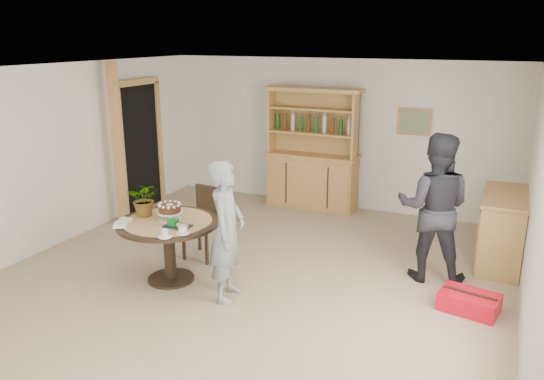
{
  "coord_description": "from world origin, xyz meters",
  "views": [
    {
      "loc": [
        2.68,
        -5.01,
        2.86
      ],
      "look_at": [
        0.13,
        0.62,
        1.05
      ],
      "focal_mm": 35.0,
      "sensor_mm": 36.0,
      "label": 1
    }
  ],
  "objects_px": {
    "dining_table": "(169,233)",
    "teen_boy": "(227,231)",
    "red_suitcase": "(469,302)",
    "hutch": "(312,168)",
    "dining_chair": "(206,218)",
    "sideboard": "(502,229)",
    "adult_person": "(434,208)"
  },
  "relations": [
    {
      "from": "dining_chair",
      "to": "teen_boy",
      "type": "distance_m",
      "value": 1.28
    },
    {
      "from": "red_suitcase",
      "to": "adult_person",
      "type": "bearing_deg",
      "value": 139.64
    },
    {
      "from": "hutch",
      "to": "red_suitcase",
      "type": "distance_m",
      "value": 3.93
    },
    {
      "from": "teen_boy",
      "to": "red_suitcase",
      "type": "relative_size",
      "value": 2.38
    },
    {
      "from": "hutch",
      "to": "teen_boy",
      "type": "bearing_deg",
      "value": -85.37
    },
    {
      "from": "sideboard",
      "to": "adult_person",
      "type": "bearing_deg",
      "value": -134.09
    },
    {
      "from": "teen_boy",
      "to": "adult_person",
      "type": "height_order",
      "value": "adult_person"
    },
    {
      "from": "hutch",
      "to": "adult_person",
      "type": "relative_size",
      "value": 1.14
    },
    {
      "from": "dining_chair",
      "to": "sideboard",
      "type": "bearing_deg",
      "value": 22.86
    },
    {
      "from": "dining_table",
      "to": "hutch",
      "type": "bearing_deg",
      "value": 80.53
    },
    {
      "from": "sideboard",
      "to": "dining_chair",
      "type": "xyz_separation_m",
      "value": [
        -3.6,
        -1.33,
        0.06
      ]
    },
    {
      "from": "teen_boy",
      "to": "adult_person",
      "type": "bearing_deg",
      "value": -66.91
    },
    {
      "from": "dining_chair",
      "to": "red_suitcase",
      "type": "height_order",
      "value": "dining_chair"
    },
    {
      "from": "sideboard",
      "to": "teen_boy",
      "type": "bearing_deg",
      "value": -140.71
    },
    {
      "from": "hutch",
      "to": "sideboard",
      "type": "xyz_separation_m",
      "value": [
        3.04,
        -1.24,
        -0.22
      ]
    },
    {
      "from": "sideboard",
      "to": "adult_person",
      "type": "distance_m",
      "value": 1.19
    },
    {
      "from": "sideboard",
      "to": "dining_table",
      "type": "bearing_deg",
      "value": -149.13
    },
    {
      "from": "sideboard",
      "to": "adult_person",
      "type": "height_order",
      "value": "adult_person"
    },
    {
      "from": "dining_table",
      "to": "red_suitcase",
      "type": "bearing_deg",
      "value": 11.69
    },
    {
      "from": "sideboard",
      "to": "adult_person",
      "type": "xyz_separation_m",
      "value": [
        -0.77,
        -0.79,
        0.43
      ]
    },
    {
      "from": "sideboard",
      "to": "teen_boy",
      "type": "xyz_separation_m",
      "value": [
        -2.76,
        -2.26,
        0.32
      ]
    },
    {
      "from": "dining_table",
      "to": "teen_boy",
      "type": "distance_m",
      "value": 0.88
    },
    {
      "from": "dining_table",
      "to": "teen_boy",
      "type": "height_order",
      "value": "teen_boy"
    },
    {
      "from": "dining_table",
      "to": "teen_boy",
      "type": "bearing_deg",
      "value": -6.71
    },
    {
      "from": "adult_person",
      "to": "hutch",
      "type": "bearing_deg",
      "value": -46.32
    },
    {
      "from": "hutch",
      "to": "dining_chair",
      "type": "xyz_separation_m",
      "value": [
        -0.56,
        -2.57,
        -0.15
      ]
    },
    {
      "from": "dining_chair",
      "to": "red_suitcase",
      "type": "bearing_deg",
      "value": 0.39
    },
    {
      "from": "red_suitcase",
      "to": "sideboard",
      "type": "bearing_deg",
      "value": 91.71
    },
    {
      "from": "hutch",
      "to": "dining_table",
      "type": "relative_size",
      "value": 1.7
    },
    {
      "from": "dining_chair",
      "to": "red_suitcase",
      "type": "distance_m",
      "value": 3.39
    },
    {
      "from": "adult_person",
      "to": "red_suitcase",
      "type": "distance_m",
      "value": 1.17
    },
    {
      "from": "dining_table",
      "to": "adult_person",
      "type": "bearing_deg",
      "value": 25.63
    }
  ]
}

